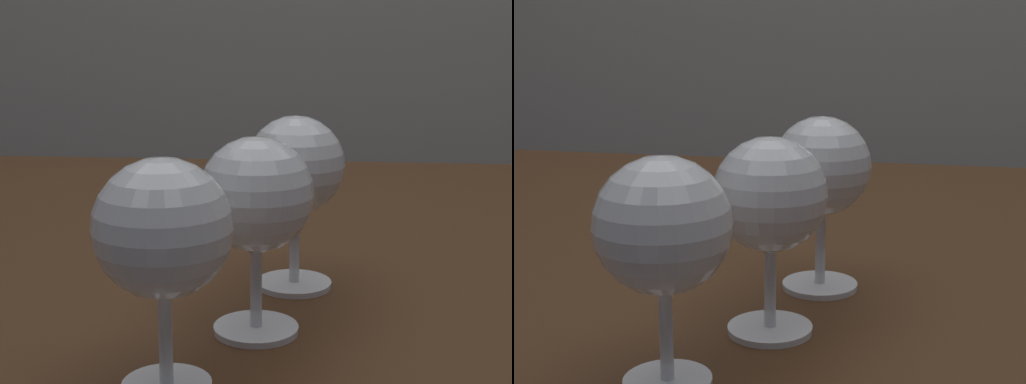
{
  "view_description": "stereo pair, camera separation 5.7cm",
  "coord_description": "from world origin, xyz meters",
  "views": [
    {
      "loc": [
        0.04,
        -0.8,
        0.97
      ],
      "look_at": [
        -0.01,
        -0.25,
        0.84
      ],
      "focal_mm": 54.91,
      "sensor_mm": 36.0,
      "label": 1
    },
    {
      "loc": [
        0.1,
        -0.79,
        0.97
      ],
      "look_at": [
        -0.01,
        -0.25,
        0.84
      ],
      "focal_mm": 54.91,
      "sensor_mm": 36.0,
      "label": 2
    }
  ],
  "objects": [
    {
      "name": "wine_glass_amber",
      "position": [
        -0.01,
        -0.25,
        0.83
      ],
      "size": [
        0.09,
        0.09,
        0.15
      ],
      "color": "white",
      "rests_on": "dining_table"
    },
    {
      "name": "wine_glass_chardonnay",
      "position": [
        -0.06,
        -0.34,
        0.84
      ],
      "size": [
        0.09,
        0.09,
        0.15
      ],
      "color": "white",
      "rests_on": "dining_table"
    },
    {
      "name": "dining_table",
      "position": [
        0.0,
        0.0,
        0.65
      ],
      "size": [
        1.56,
        0.92,
        0.73
      ],
      "color": "#472B16",
      "rests_on": "ground_plane"
    },
    {
      "name": "wine_glass_rose",
      "position": [
        0.02,
        -0.14,
        0.84
      ],
      "size": [
        0.08,
        0.08,
        0.15
      ],
      "color": "white",
      "rests_on": "dining_table"
    }
  ]
}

